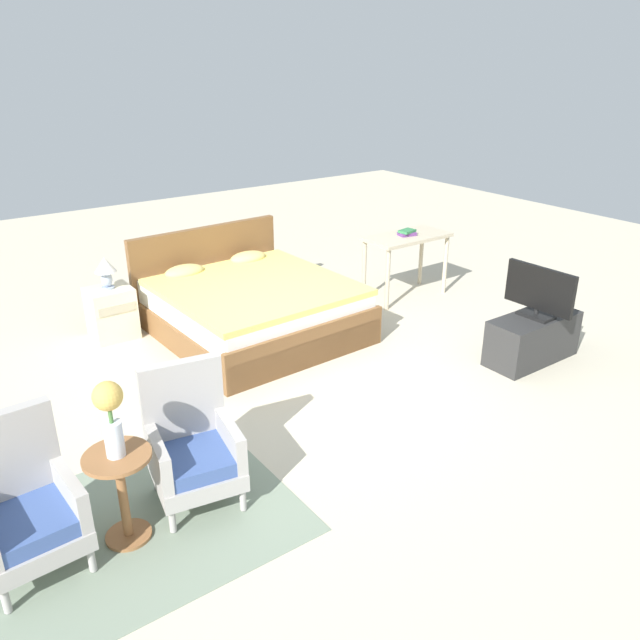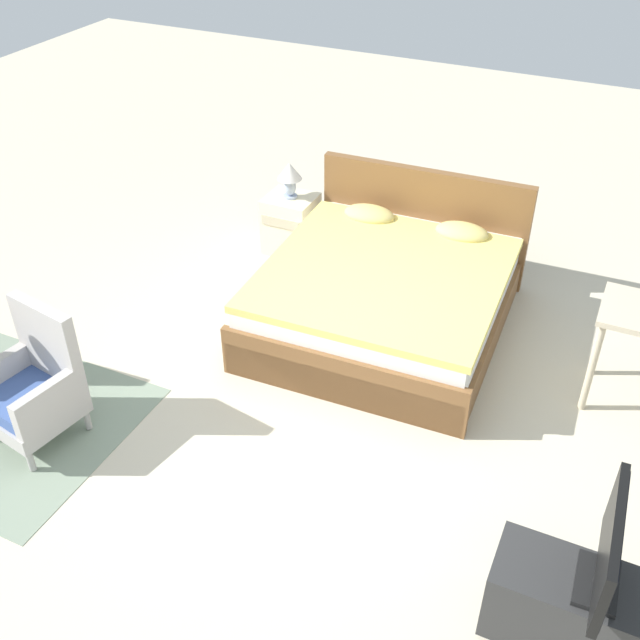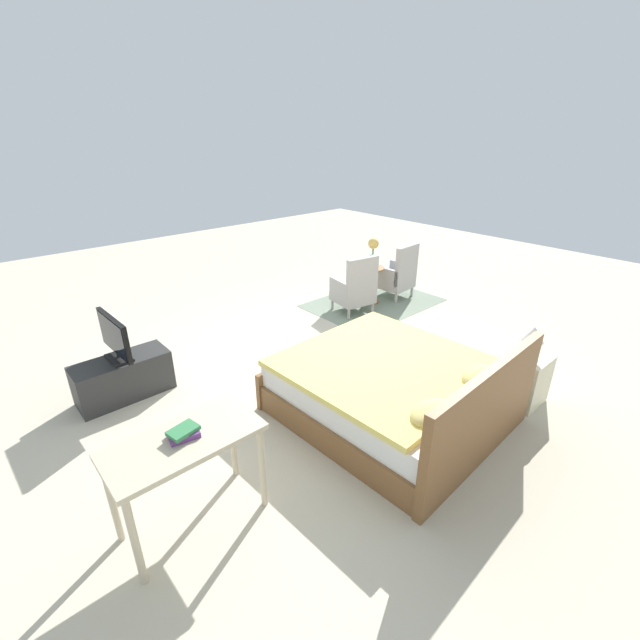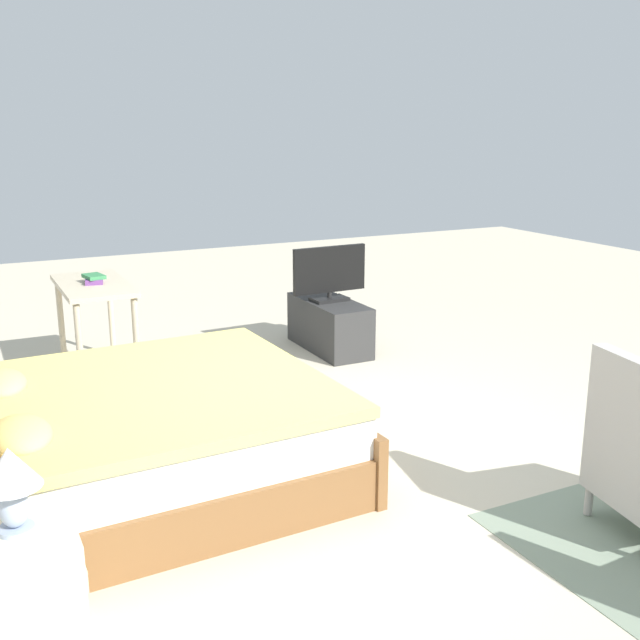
# 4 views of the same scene
# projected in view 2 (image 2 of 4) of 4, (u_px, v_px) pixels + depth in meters

# --- Properties ---
(ground_plane) EXTENTS (16.00, 16.00, 0.00)m
(ground_plane) POSITION_uv_depth(u_px,v_px,m) (308.00, 403.00, 5.29)
(ground_plane) COLOR beige
(bed) EXTENTS (1.89, 2.08, 0.96)m
(bed) POSITION_uv_depth(u_px,v_px,m) (388.00, 293.00, 5.90)
(bed) COLOR brown
(bed) RESTS_ON ground_plane
(armchair_by_window_right) EXTENTS (0.62, 0.62, 0.92)m
(armchair_by_window_right) POSITION_uv_depth(u_px,v_px,m) (35.00, 387.00, 4.85)
(armchair_by_window_right) COLOR #ADA8A3
(armchair_by_window_right) RESTS_ON floor_rug
(nightstand) EXTENTS (0.44, 0.41, 0.54)m
(nightstand) POSITION_uv_depth(u_px,v_px,m) (291.00, 224.00, 6.87)
(nightstand) COLOR beige
(nightstand) RESTS_ON ground_plane
(table_lamp) EXTENTS (0.22, 0.22, 0.33)m
(table_lamp) POSITION_uv_depth(u_px,v_px,m) (290.00, 175.00, 6.59)
(table_lamp) COLOR #9EADC6
(table_lamp) RESTS_ON nightstand
(tv_stand) EXTENTS (0.96, 0.40, 0.45)m
(tv_stand) POSITION_uv_depth(u_px,v_px,m) (586.00, 612.00, 3.71)
(tv_stand) COLOR #2D2D2D
(tv_stand) RESTS_ON ground_plane
(tv_flatscreen) EXTENTS (0.21, 0.71, 0.49)m
(tv_flatscreen) POSITION_uv_depth(u_px,v_px,m) (608.00, 552.00, 3.43)
(tv_flatscreen) COLOR black
(tv_flatscreen) RESTS_ON tv_stand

